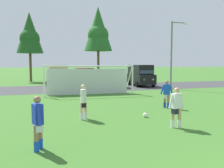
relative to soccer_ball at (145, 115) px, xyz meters
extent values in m
plane|color=#3D7028|center=(0.09, 7.28, -0.11)|extent=(400.00, 400.00, 0.00)
cube|color=#3D3D3F|center=(0.09, 14.98, -0.11)|extent=(52.00, 8.40, 0.01)
sphere|color=white|center=(0.00, 0.00, 0.00)|extent=(0.22, 0.22, 0.22)
sphere|color=black|center=(0.00, 0.00, 0.00)|extent=(0.08, 0.08, 0.08)
sphere|color=red|center=(0.06, 0.00, 0.00)|extent=(0.07, 0.07, 0.07)
cylinder|color=white|center=(2.82, 8.24, 1.11)|extent=(0.12, 0.12, 2.44)
cylinder|color=white|center=(-4.48, 8.68, 1.11)|extent=(0.12, 0.12, 2.44)
cylinder|color=white|center=(-0.83, 8.46, 2.33)|extent=(7.31, 0.56, 0.12)
cylinder|color=white|center=(2.88, 9.14, 1.23)|extent=(0.20, 1.95, 2.46)
cylinder|color=white|center=(-4.43, 9.58, 1.23)|extent=(0.20, 1.95, 2.46)
cube|color=silver|center=(-0.77, 9.46, 0.99)|extent=(6.94, 0.45, 2.20)
cylinder|color=#936B4C|center=(-4.91, -2.81, 0.29)|extent=(0.14, 0.14, 0.80)
cylinder|color=#936B4C|center=(-5.03, -3.06, 0.29)|extent=(0.14, 0.14, 0.80)
cylinder|color=blue|center=(-4.91, -2.81, 0.05)|extent=(0.15, 0.15, 0.32)
cylinder|color=blue|center=(-5.03, -3.06, 0.05)|extent=(0.15, 0.15, 0.32)
cube|color=silver|center=(-4.97, -2.93, 0.61)|extent=(0.31, 0.39, 0.28)
cube|color=#1E38B7|center=(-4.97, -2.93, 0.99)|extent=(0.34, 0.44, 0.60)
sphere|color=#936B4C|center=(-4.97, -2.93, 1.42)|extent=(0.22, 0.22, 0.22)
cylinder|color=#1E38B7|center=(-5.01, -2.68, 0.97)|extent=(0.16, 0.25, 0.55)
cylinder|color=#1E38B7|center=(-4.93, -3.18, 0.97)|extent=(0.16, 0.25, 0.55)
cylinder|color=beige|center=(-2.82, 0.62, 0.29)|extent=(0.14, 0.14, 0.80)
cylinder|color=beige|center=(-3.04, 0.44, 0.29)|extent=(0.14, 0.14, 0.80)
cylinder|color=white|center=(-2.82, 0.62, 0.05)|extent=(0.15, 0.15, 0.32)
cylinder|color=white|center=(-3.04, 0.44, 0.05)|extent=(0.15, 0.15, 0.32)
cube|color=black|center=(-2.93, 0.53, 0.61)|extent=(0.26, 0.36, 0.28)
cube|color=silver|center=(-2.93, 0.53, 0.99)|extent=(0.28, 0.41, 0.60)
sphere|color=beige|center=(-2.93, 0.53, 1.42)|extent=(0.22, 0.22, 0.22)
cylinder|color=silver|center=(-2.86, 0.78, 0.97)|extent=(0.12, 0.24, 0.55)
cylinder|color=silver|center=(-3.00, 0.29, 0.97)|extent=(0.12, 0.24, 0.55)
cylinder|color=#936B4C|center=(2.30, 1.67, 0.29)|extent=(0.14, 0.14, 0.80)
cylinder|color=#936B4C|center=(2.23, 1.94, 0.29)|extent=(0.14, 0.14, 0.80)
cylinder|color=#1E38B7|center=(2.30, 1.67, 0.05)|extent=(0.15, 0.15, 0.32)
cylinder|color=#1E38B7|center=(2.23, 1.94, 0.05)|extent=(0.15, 0.15, 0.32)
cube|color=silver|center=(2.26, 1.80, 0.61)|extent=(0.40, 0.36, 0.28)
cube|color=blue|center=(2.26, 1.80, 0.99)|extent=(0.45, 0.40, 0.60)
sphere|color=#936B4C|center=(2.26, 1.80, 1.42)|extent=(0.22, 0.22, 0.22)
cylinder|color=blue|center=(2.46, 1.64, 0.97)|extent=(0.24, 0.19, 0.55)
cylinder|color=blue|center=(2.07, 1.97, 0.97)|extent=(0.24, 0.19, 0.55)
cylinder|color=tan|center=(0.24, -2.00, 0.29)|extent=(0.14, 0.14, 0.80)
cylinder|color=tan|center=(0.47, -2.14, 0.29)|extent=(0.14, 0.14, 0.80)
cylinder|color=white|center=(0.24, -2.00, 0.05)|extent=(0.15, 0.15, 0.32)
cylinder|color=white|center=(0.47, -2.14, 0.05)|extent=(0.15, 0.15, 0.32)
cube|color=black|center=(0.36, -2.07, 0.61)|extent=(0.37, 0.28, 0.28)
cube|color=white|center=(0.36, -2.07, 0.99)|extent=(0.42, 0.30, 0.60)
sphere|color=tan|center=(0.36, -2.07, 1.42)|extent=(0.22, 0.22, 0.22)
cylinder|color=white|center=(0.10, -2.08, 0.97)|extent=(0.24, 0.13, 0.55)
cylinder|color=white|center=(0.61, -2.07, 0.97)|extent=(0.24, 0.13, 0.55)
cube|color=tan|center=(-2.88, 15.76, 0.76)|extent=(2.02, 4.82, 1.10)
cube|color=tan|center=(-2.89, 15.96, 1.86)|extent=(1.85, 4.12, 1.10)
cube|color=#28384C|center=(-2.86, 13.99, 1.84)|extent=(1.67, 0.48, 0.91)
cube|color=#28384C|center=(-1.98, 15.97, 1.86)|extent=(0.08, 3.49, 0.77)
cube|color=white|center=(-2.32, 13.41, 0.81)|extent=(0.28, 0.08, 0.20)
cube|color=white|center=(-3.39, 13.40, 0.81)|extent=(0.28, 0.08, 0.20)
cube|color=#B21414|center=(-2.37, 18.13, 0.81)|extent=(0.28, 0.08, 0.20)
cube|color=#B21414|center=(-3.45, 18.12, 0.81)|extent=(0.28, 0.08, 0.20)
cylinder|color=black|center=(-1.89, 14.29, 0.21)|extent=(0.25, 0.64, 0.64)
cylinder|color=black|center=(-3.85, 14.26, 0.21)|extent=(0.25, 0.64, 0.64)
cylinder|color=black|center=(-1.92, 17.26, 0.21)|extent=(0.25, 0.64, 0.64)
cylinder|color=black|center=(-3.88, 17.24, 0.21)|extent=(0.25, 0.64, 0.64)
cube|color=maroon|center=(0.21, 16.17, 0.71)|extent=(2.05, 4.66, 1.00)
cube|color=maroon|center=(0.22, 16.37, 1.63)|extent=(1.84, 3.06, 0.84)
cube|color=#28384C|center=(0.17, 14.95, 1.61)|extent=(1.63, 0.43, 0.71)
cube|color=#28384C|center=(1.10, 16.34, 1.63)|extent=(0.12, 2.55, 0.59)
cube|color=white|center=(0.66, 13.89, 0.76)|extent=(0.28, 0.09, 0.20)
cube|color=white|center=(-0.38, 13.92, 0.76)|extent=(0.28, 0.09, 0.20)
cube|color=#B21414|center=(0.81, 18.41, 0.76)|extent=(0.28, 0.09, 0.20)
cube|color=#B21414|center=(-0.24, 18.44, 0.76)|extent=(0.28, 0.09, 0.20)
cylinder|color=black|center=(1.11, 14.71, 0.21)|extent=(0.26, 0.65, 0.64)
cylinder|color=black|center=(-0.78, 14.77, 0.21)|extent=(0.26, 0.65, 0.64)
cylinder|color=black|center=(1.21, 17.56, 0.21)|extent=(0.26, 0.65, 0.64)
cylinder|color=black|center=(-0.69, 17.62, 0.21)|extent=(0.26, 0.65, 0.64)
cube|color=#B2B2BC|center=(3.22, 14.82, 0.59)|extent=(2.09, 4.32, 0.76)
cube|color=#B2B2BC|center=(3.23, 14.97, 1.29)|extent=(1.80, 2.21, 0.64)
cube|color=#28384C|center=(3.16, 14.00, 1.27)|extent=(1.55, 0.42, 0.55)
cube|color=#28384C|center=(4.07, 14.91, 1.29)|extent=(0.17, 1.78, 0.45)
cube|color=white|center=(3.57, 12.73, 0.64)|extent=(0.28, 0.10, 0.20)
cube|color=white|center=(2.58, 12.80, 0.64)|extent=(0.28, 0.10, 0.20)
cube|color=#B21414|center=(3.86, 16.84, 0.64)|extent=(0.28, 0.10, 0.20)
cube|color=#B21414|center=(2.87, 16.91, 0.64)|extent=(0.28, 0.10, 0.20)
cylinder|color=black|center=(4.03, 13.45, 0.21)|extent=(0.28, 0.66, 0.64)
cylinder|color=black|center=(2.23, 13.58, 0.21)|extent=(0.28, 0.66, 0.64)
cylinder|color=black|center=(4.21, 16.05, 0.21)|extent=(0.28, 0.66, 0.64)
cylinder|color=black|center=(2.42, 16.18, 0.21)|extent=(0.28, 0.66, 0.64)
cube|color=black|center=(6.81, 15.15, 0.76)|extent=(2.30, 4.93, 1.10)
cube|color=black|center=(6.82, 15.35, 1.86)|extent=(2.10, 4.22, 1.10)
cube|color=#28384C|center=(6.68, 13.38, 1.84)|extent=(1.70, 0.58, 0.91)
cube|color=#28384C|center=(7.73, 15.28, 1.86)|extent=(0.29, 3.48, 0.77)
cube|color=white|center=(7.17, 12.75, 0.81)|extent=(0.29, 0.10, 0.20)
cube|color=white|center=(6.10, 12.83, 0.81)|extent=(0.29, 0.10, 0.20)
cube|color=#B21414|center=(7.52, 17.46, 0.81)|extent=(0.29, 0.10, 0.20)
cube|color=#B21414|center=(6.44, 17.54, 0.81)|extent=(0.29, 0.10, 0.20)
cylinder|color=black|center=(7.68, 13.59, 0.21)|extent=(0.29, 0.66, 0.64)
cylinder|color=black|center=(5.72, 13.73, 0.21)|extent=(0.29, 0.66, 0.64)
cylinder|color=black|center=(7.89, 16.56, 0.21)|extent=(0.29, 0.66, 0.64)
cylinder|color=black|center=(5.94, 16.70, 0.21)|extent=(0.29, 0.66, 0.64)
cylinder|color=brown|center=(-5.89, 26.66, 2.03)|extent=(0.36, 0.36, 4.28)
cone|color=#1E511E|center=(-5.89, 26.66, 7.16)|extent=(3.85, 3.85, 5.99)
sphere|color=#1E511E|center=(-5.89, 26.66, 6.26)|extent=(2.89, 2.89, 2.89)
cylinder|color=brown|center=(3.81, 23.67, 2.20)|extent=(0.36, 0.36, 4.62)
cone|color=#236023|center=(3.81, 23.67, 7.74)|extent=(4.16, 4.16, 6.47)
sphere|color=#236023|center=(3.81, 23.67, 6.77)|extent=(3.12, 3.12, 3.12)
cylinder|color=slate|center=(8.28, 10.90, 3.38)|extent=(0.18, 0.18, 6.97)
cylinder|color=slate|center=(8.28, 10.90, 0.04)|extent=(0.32, 0.32, 0.30)
cylinder|color=slate|center=(9.08, 10.90, 6.76)|extent=(1.60, 0.10, 0.10)
ellipsoid|color=white|center=(9.88, 10.90, 6.68)|extent=(0.48, 0.28, 0.20)
camera|label=1|loc=(-4.94, -10.01, 2.45)|focal=37.00mm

